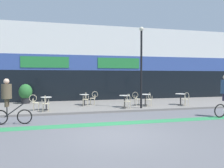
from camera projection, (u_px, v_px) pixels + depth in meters
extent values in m
plane|color=#5B5B60|center=(116.00, 135.00, 7.67)|extent=(120.00, 120.00, 0.00)
cube|color=slate|center=(88.00, 106.00, 14.70)|extent=(40.00, 5.50, 0.12)
cube|color=silver|center=(81.00, 65.00, 19.19)|extent=(40.00, 4.00, 6.13)
cube|color=black|center=(84.00, 85.00, 17.35)|extent=(38.80, 0.10, 2.40)
cube|color=#334C93|center=(83.00, 63.00, 17.30)|extent=(39.20, 0.14, 1.20)
cube|color=#237A38|center=(45.00, 62.00, 16.53)|extent=(3.53, 0.08, 0.84)
cube|color=#237A38|center=(119.00, 63.00, 17.93)|extent=(3.53, 0.08, 0.84)
cube|color=#2D844C|center=(105.00, 124.00, 9.44)|extent=(36.00, 0.70, 0.01)
cylinder|color=black|center=(46.00, 110.00, 12.54)|extent=(0.34, 0.34, 0.02)
cylinder|color=black|center=(46.00, 104.00, 12.52)|extent=(0.07, 0.07, 0.73)
cylinder|color=silver|center=(46.00, 97.00, 12.51)|extent=(0.62, 0.62, 0.02)
cylinder|color=black|center=(84.00, 105.00, 14.72)|extent=(0.34, 0.34, 0.02)
cylinder|color=black|center=(84.00, 100.00, 14.71)|extent=(0.07, 0.07, 0.68)
cylinder|color=silver|center=(84.00, 95.00, 14.70)|extent=(0.62, 0.62, 0.02)
cylinder|color=black|center=(124.00, 107.00, 13.61)|extent=(0.36, 0.36, 0.02)
cylinder|color=black|center=(124.00, 101.00, 13.59)|extent=(0.07, 0.07, 0.73)
cylinder|color=silver|center=(125.00, 95.00, 13.58)|extent=(0.66, 0.66, 0.02)
cylinder|color=black|center=(145.00, 105.00, 14.59)|extent=(0.37, 0.37, 0.02)
cylinder|color=black|center=(145.00, 100.00, 14.57)|extent=(0.07, 0.07, 0.71)
cylinder|color=silver|center=(145.00, 94.00, 14.56)|extent=(0.68, 0.68, 0.02)
cylinder|color=black|center=(180.00, 105.00, 14.78)|extent=(0.39, 0.39, 0.02)
cylinder|color=black|center=(181.00, 99.00, 14.77)|extent=(0.07, 0.07, 0.73)
cylinder|color=silver|center=(181.00, 94.00, 14.75)|extent=(0.70, 0.70, 0.02)
cylinder|color=beige|center=(46.00, 104.00, 11.99)|extent=(0.43, 0.43, 0.03)
cylinder|color=beige|center=(43.00, 107.00, 12.11)|extent=(0.03, 0.03, 0.42)
cylinder|color=beige|center=(49.00, 107.00, 12.16)|extent=(0.03, 0.03, 0.42)
cylinder|color=beige|center=(43.00, 108.00, 11.84)|extent=(0.03, 0.03, 0.42)
cylinder|color=beige|center=(48.00, 108.00, 11.88)|extent=(0.03, 0.03, 0.42)
torus|color=beige|center=(45.00, 99.00, 11.81)|extent=(0.06, 0.41, 0.41)
cylinder|color=beige|center=(42.00, 102.00, 11.79)|extent=(0.03, 0.03, 0.23)
cylinder|color=beige|center=(48.00, 102.00, 11.84)|extent=(0.03, 0.03, 0.23)
cylinder|color=beige|center=(36.00, 103.00, 12.39)|extent=(0.40, 0.40, 0.03)
cylinder|color=beige|center=(39.00, 106.00, 12.57)|extent=(0.03, 0.03, 0.42)
cylinder|color=beige|center=(39.00, 107.00, 12.30)|extent=(0.03, 0.03, 0.42)
cylinder|color=beige|center=(34.00, 106.00, 12.50)|extent=(0.03, 0.03, 0.42)
cylinder|color=beige|center=(33.00, 107.00, 12.23)|extent=(0.03, 0.03, 0.42)
torus|color=beige|center=(33.00, 98.00, 12.34)|extent=(0.41, 0.03, 0.41)
cylinder|color=beige|center=(33.00, 100.00, 12.51)|extent=(0.03, 0.03, 0.23)
cylinder|color=beige|center=(33.00, 101.00, 12.18)|extent=(0.03, 0.03, 0.23)
cylinder|color=beige|center=(85.00, 99.00, 14.18)|extent=(0.42, 0.42, 0.03)
cylinder|color=beige|center=(83.00, 103.00, 14.28)|extent=(0.03, 0.03, 0.42)
cylinder|color=beige|center=(87.00, 102.00, 14.36)|extent=(0.03, 0.03, 0.42)
cylinder|color=beige|center=(84.00, 103.00, 14.01)|extent=(0.03, 0.03, 0.42)
cylinder|color=beige|center=(88.00, 103.00, 14.09)|extent=(0.03, 0.03, 0.42)
torus|color=beige|center=(86.00, 96.00, 14.00)|extent=(0.05, 0.41, 0.41)
cylinder|color=beige|center=(83.00, 98.00, 13.96)|extent=(0.03, 0.03, 0.23)
cylinder|color=beige|center=(88.00, 98.00, 14.06)|extent=(0.03, 0.03, 0.23)
cylinder|color=beige|center=(92.00, 98.00, 14.84)|extent=(0.41, 0.41, 0.03)
cylinder|color=beige|center=(91.00, 102.00, 14.68)|extent=(0.03, 0.03, 0.42)
cylinder|color=beige|center=(90.00, 101.00, 14.96)|extent=(0.03, 0.03, 0.42)
cylinder|color=beige|center=(95.00, 102.00, 14.74)|extent=(0.03, 0.03, 0.42)
cylinder|color=beige|center=(94.00, 101.00, 15.01)|extent=(0.03, 0.03, 0.42)
torus|color=beige|center=(95.00, 94.00, 14.87)|extent=(0.41, 0.04, 0.41)
cylinder|color=beige|center=(95.00, 97.00, 14.70)|extent=(0.03, 0.03, 0.23)
cylinder|color=beige|center=(95.00, 96.00, 15.04)|extent=(0.03, 0.03, 0.23)
cylinder|color=beige|center=(127.00, 101.00, 13.06)|extent=(0.45, 0.45, 0.03)
cylinder|color=beige|center=(124.00, 105.00, 13.15)|extent=(0.03, 0.03, 0.42)
cylinder|color=beige|center=(128.00, 105.00, 13.25)|extent=(0.03, 0.03, 0.42)
cylinder|color=beige|center=(126.00, 105.00, 12.88)|extent=(0.03, 0.03, 0.42)
cylinder|color=beige|center=(130.00, 105.00, 12.99)|extent=(0.03, 0.03, 0.42)
torus|color=beige|center=(128.00, 97.00, 12.89)|extent=(0.08, 0.41, 0.41)
cylinder|color=beige|center=(126.00, 100.00, 12.83)|extent=(0.03, 0.03, 0.23)
cylinder|color=beige|center=(131.00, 99.00, 12.96)|extent=(0.03, 0.03, 0.23)
cylinder|color=beige|center=(149.00, 100.00, 14.04)|extent=(0.44, 0.44, 0.03)
cylinder|color=beige|center=(146.00, 103.00, 14.17)|extent=(0.03, 0.03, 0.42)
cylinder|color=beige|center=(150.00, 103.00, 14.20)|extent=(0.03, 0.03, 0.42)
cylinder|color=beige|center=(147.00, 103.00, 13.89)|extent=(0.03, 0.03, 0.42)
cylinder|color=beige|center=(151.00, 103.00, 13.93)|extent=(0.03, 0.03, 0.42)
torus|color=beige|center=(149.00, 96.00, 13.86)|extent=(0.07, 0.41, 0.41)
cylinder|color=beige|center=(147.00, 98.00, 13.84)|extent=(0.03, 0.03, 0.23)
cylinder|color=beige|center=(152.00, 98.00, 13.89)|extent=(0.03, 0.03, 0.23)
cylinder|color=beige|center=(138.00, 99.00, 14.44)|extent=(0.42, 0.42, 0.03)
cylinder|color=beige|center=(139.00, 102.00, 14.62)|extent=(0.03, 0.03, 0.42)
cylinder|color=beige|center=(140.00, 102.00, 14.35)|extent=(0.03, 0.03, 0.42)
cylinder|color=beige|center=(135.00, 102.00, 14.54)|extent=(0.03, 0.03, 0.42)
cylinder|color=beige|center=(136.00, 103.00, 14.27)|extent=(0.03, 0.03, 0.42)
torus|color=beige|center=(135.00, 95.00, 14.38)|extent=(0.41, 0.04, 0.41)
cylinder|color=beige|center=(134.00, 97.00, 14.55)|extent=(0.03, 0.03, 0.23)
cylinder|color=beige|center=(136.00, 97.00, 14.22)|extent=(0.03, 0.03, 0.23)
cylinder|color=beige|center=(185.00, 99.00, 14.23)|extent=(0.44, 0.44, 0.03)
cylinder|color=beige|center=(182.00, 102.00, 14.33)|extent=(0.03, 0.03, 0.42)
cylinder|color=beige|center=(185.00, 102.00, 14.42)|extent=(0.03, 0.03, 0.42)
cylinder|color=beige|center=(185.00, 103.00, 14.06)|extent=(0.03, 0.03, 0.42)
cylinder|color=beige|center=(188.00, 103.00, 14.16)|extent=(0.03, 0.03, 0.42)
torus|color=beige|center=(187.00, 95.00, 14.06)|extent=(0.07, 0.41, 0.41)
cylinder|color=beige|center=(185.00, 98.00, 14.01)|extent=(0.03, 0.03, 0.23)
cylinder|color=beige|center=(189.00, 97.00, 14.12)|extent=(0.03, 0.03, 0.23)
cylinder|color=#232326|center=(26.00, 100.00, 15.48)|extent=(0.57, 0.57, 0.44)
ellipsoid|color=#28662D|center=(26.00, 92.00, 15.46)|extent=(0.91, 0.91, 1.09)
cylinder|color=black|center=(141.00, 69.00, 13.18)|extent=(0.12, 0.12, 4.70)
sphere|color=beige|center=(141.00, 29.00, 13.09)|extent=(0.26, 0.26, 0.26)
torus|color=black|center=(220.00, 111.00, 10.89)|extent=(0.68, 0.07, 0.68)
cylinder|color=#382D47|center=(224.00, 97.00, 11.03)|extent=(0.16, 0.16, 0.38)
torus|color=black|center=(25.00, 117.00, 9.43)|extent=(0.64, 0.11, 0.64)
torus|color=black|center=(0.00, 117.00, 9.29)|extent=(0.64, 0.11, 0.64)
cylinder|color=black|center=(14.00, 111.00, 9.36)|extent=(0.77, 0.12, 0.58)
cylinder|color=black|center=(7.00, 112.00, 9.32)|extent=(0.04, 0.04, 0.45)
cylinder|color=black|center=(23.00, 104.00, 9.41)|extent=(0.07, 0.48, 0.03)
cylinder|color=#4C3D2D|center=(7.00, 102.00, 9.38)|extent=(0.15, 0.15, 0.34)
cylinder|color=#4C3D2D|center=(6.00, 103.00, 9.23)|extent=(0.15, 0.15, 0.34)
cylinder|color=brown|center=(7.00, 91.00, 9.29)|extent=(0.44, 0.44, 0.63)
sphere|color=beige|center=(6.00, 81.00, 9.27)|extent=(0.23, 0.23, 0.23)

